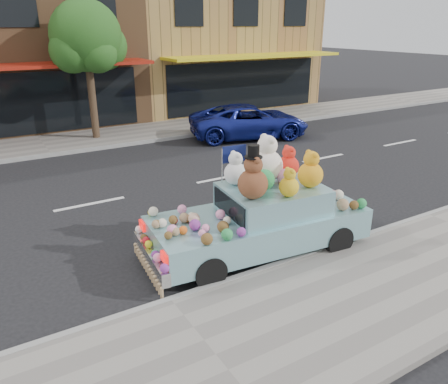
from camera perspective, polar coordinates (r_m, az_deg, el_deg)
ground at (r=11.73m, az=-17.11°, el=-1.53°), size 120.00×120.00×0.00m
near_sidewalk at (r=6.40m, az=-1.09°, el=-20.81°), size 60.00×3.00×0.12m
far_sidewalk at (r=17.82m, az=-22.49°, el=5.66°), size 60.00×3.00×0.12m
near_kerb at (r=7.46m, az=-7.01°, el=-14.00°), size 60.00×0.12×0.13m
far_kerb at (r=16.38m, az=-21.61°, el=4.54°), size 60.00×0.12×0.13m
storefront_mid at (r=22.74m, az=-26.23°, el=17.39°), size 10.00×9.80×7.30m
storefront_right at (r=25.77m, az=-2.38°, el=19.62°), size 10.00×9.80×7.30m
street_tree at (r=17.75m, az=-17.50°, el=18.18°), size 3.00×2.70×5.22m
car_blue at (r=17.80m, az=3.31°, el=9.22°), size 5.19×3.47×1.32m
art_car at (r=8.67m, az=4.85°, el=-2.81°), size 4.63×2.17×2.36m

